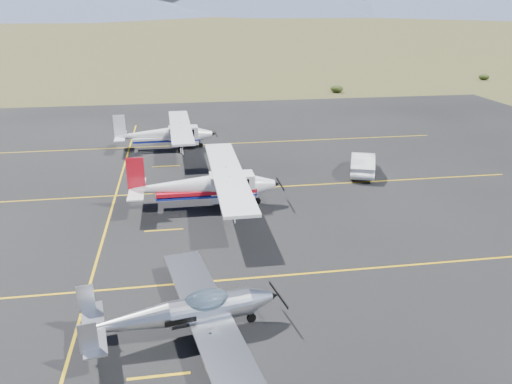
# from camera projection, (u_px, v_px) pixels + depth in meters

# --- Properties ---
(ground) EXTENTS (1600.00, 1600.00, 0.00)m
(ground) POSITION_uv_depth(u_px,v_px,m) (239.00, 306.00, 19.48)
(ground) COLOR #383D1C
(ground) RESTS_ON ground
(apron) EXTENTS (72.00, 72.00, 0.02)m
(apron) POSITION_uv_depth(u_px,v_px,m) (222.00, 230.00, 25.95)
(apron) COLOR black
(apron) RESTS_ON ground
(aircraft_low_wing) EXTENTS (6.86, 9.45, 2.04)m
(aircraft_low_wing) POSITION_uv_depth(u_px,v_px,m) (188.00, 312.00, 17.42)
(aircraft_low_wing) COLOR silver
(aircraft_low_wing) RESTS_ON apron
(aircraft_cessna) EXTENTS (7.50, 12.49, 3.18)m
(aircraft_cessna) POSITION_uv_depth(u_px,v_px,m) (206.00, 185.00, 28.38)
(aircraft_cessna) COLOR white
(aircraft_cessna) RESTS_ON apron
(aircraft_plain) EXTENTS (6.91, 11.55, 2.93)m
(aircraft_plain) POSITION_uv_depth(u_px,v_px,m) (166.00, 134.00, 39.87)
(aircraft_plain) COLOR silver
(aircraft_plain) RESTS_ON apron
(sedan) EXTENTS (3.04, 4.79, 1.49)m
(sedan) POSITION_uv_depth(u_px,v_px,m) (363.00, 163.00, 34.37)
(sedan) COLOR white
(sedan) RESTS_ON apron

